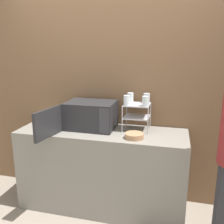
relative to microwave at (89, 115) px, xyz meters
name	(u,v)px	position (x,y,z in m)	size (l,w,h in m)	color
ground_plane	(95,221)	(0.16, -0.35, -1.05)	(12.00, 12.00, 0.00)	gray
wall_back	(110,89)	(0.16, 0.29, 0.25)	(8.00, 0.06, 2.60)	brown
counter	(102,169)	(0.16, -0.05, -0.60)	(1.80, 0.60, 0.90)	gray
microwave	(89,115)	(0.00, 0.00, 0.00)	(0.62, 0.79, 0.29)	#262628
dish_rack	(137,111)	(0.51, 0.08, 0.06)	(0.28, 0.25, 0.28)	#B2B2B7
glass_front_left	(127,100)	(0.42, 0.00, 0.19)	(0.07, 0.07, 0.10)	silver
glass_back_right	(147,98)	(0.60, 0.17, 0.19)	(0.07, 0.07, 0.10)	silver
glass_front_right	(145,101)	(0.61, 0.00, 0.19)	(0.07, 0.07, 0.10)	silver
glass_back_left	(130,97)	(0.42, 0.17, 0.19)	(0.07, 0.07, 0.10)	silver
bowl	(134,136)	(0.53, -0.19, -0.12)	(0.19, 0.19, 0.05)	#AD7F56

